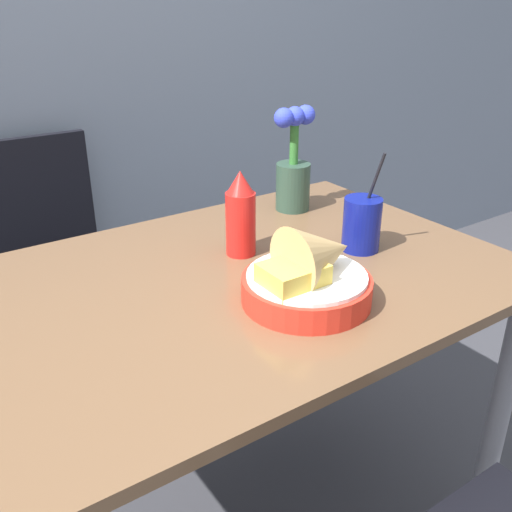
{
  "coord_description": "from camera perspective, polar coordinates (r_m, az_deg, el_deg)",
  "views": [
    {
      "loc": [
        -0.53,
        -0.88,
        1.29
      ],
      "look_at": [
        0.04,
        -0.05,
        0.82
      ],
      "focal_mm": 40.0,
      "sensor_mm": 36.0,
      "label": 1
    }
  ],
  "objects": [
    {
      "name": "food_basket",
      "position": [
        1.06,
        5.52,
        -1.8
      ],
      "size": [
        0.24,
        0.24,
        0.16
      ],
      "color": "red",
      "rests_on": "dining_table"
    },
    {
      "name": "ketchup_bottle",
      "position": [
        1.24,
        -1.56,
        4.13
      ],
      "size": [
        0.07,
        0.07,
        0.19
      ],
      "color": "red",
      "rests_on": "dining_table"
    },
    {
      "name": "flower_vase",
      "position": [
        1.5,
        3.76,
        8.81
      ],
      "size": [
        0.12,
        0.09,
        0.27
      ],
      "color": "#2D4738",
      "rests_on": "dining_table"
    },
    {
      "name": "dining_table",
      "position": [
        1.21,
        -2.74,
        -6.7
      ],
      "size": [
        1.2,
        0.78,
        0.76
      ],
      "color": "brown",
      "rests_on": "ground_plane"
    },
    {
      "name": "drink_cup",
      "position": [
        1.29,
        10.51,
        2.99
      ],
      "size": [
        0.08,
        0.08,
        0.23
      ],
      "color": "navy",
      "rests_on": "dining_table"
    },
    {
      "name": "chair_far_window",
      "position": [
        1.94,
        -20.36,
        0.31
      ],
      "size": [
        0.4,
        0.4,
        0.88
      ],
      "color": "black",
      "rests_on": "ground_plane"
    }
  ]
}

